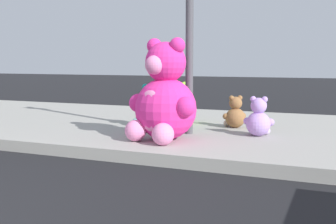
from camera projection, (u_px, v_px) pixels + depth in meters
The scene contains 7 objects.
sidewalk at pixel (149, 127), 7.21m from camera, with size 28.00×4.40×0.15m, color #9E9B93.
sign_pole at pixel (190, 13), 5.88m from camera, with size 0.56×0.11×3.20m.
plush_pink_large at pixel (164, 100), 5.54m from camera, with size 1.00×0.94×1.33m.
plush_brown at pixel (235, 115), 6.61m from camera, with size 0.36×0.36×0.51m.
plush_lavender at pixel (259, 120), 5.87m from camera, with size 0.43×0.38×0.55m.
plush_teal at pixel (149, 110), 6.69m from camera, with size 0.50×0.48×0.68m.
plush_lime at pixel (183, 106), 7.15m from camera, with size 0.48×0.52×0.69m.
Camera 1 is at (3.02, -1.26, 1.19)m, focal length 45.36 mm.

